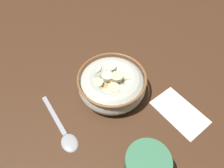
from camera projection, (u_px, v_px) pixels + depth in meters
The scene contains 4 objects.
ground_plane at pixel (112, 94), 52.06cm from camera, with size 132.63×132.63×2.00cm, color #472B19.
cereal_bowl at pixel (112, 84), 48.79cm from camera, with size 16.08×16.08×5.95cm.
spoon at pixel (65, 134), 44.03cm from camera, with size 15.73×7.49×0.80cm.
folded_napkin at pixel (180, 112), 47.54cm from camera, with size 12.39×7.43×0.30cm, color white.
Camera 1 is at (17.51, -23.89, 41.88)cm, focal length 33.19 mm.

